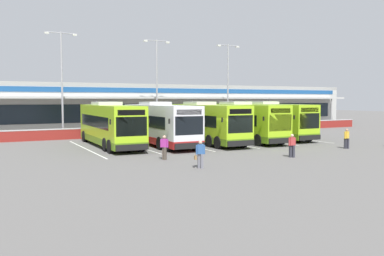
# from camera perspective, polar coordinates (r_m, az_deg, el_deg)

# --- Properties ---
(ground_plane) EXTENTS (200.00, 200.00, 0.00)m
(ground_plane) POSITION_cam_1_polar(r_m,az_deg,el_deg) (32.39, 6.07, -3.03)
(ground_plane) COLOR #605E5B
(terminal_building) EXTENTS (70.00, 13.00, 6.00)m
(terminal_building) POSITION_cam_1_polar(r_m,az_deg,el_deg) (56.55, -9.18, 3.04)
(terminal_building) COLOR #B7B7B2
(terminal_building) RESTS_ON ground
(red_barrier_wall) EXTENTS (60.00, 0.40, 1.10)m
(red_barrier_wall) POSITION_cam_1_polar(r_m,az_deg,el_deg) (45.07, -4.18, -0.30)
(red_barrier_wall) COLOR maroon
(red_barrier_wall) RESTS_ON ground
(coach_bus_leftmost) EXTENTS (3.05, 12.20, 3.78)m
(coach_bus_leftmost) POSITION_cam_1_polar(r_m,az_deg,el_deg) (34.93, -11.58, 0.37)
(coach_bus_leftmost) COLOR #9ED11E
(coach_bus_leftmost) RESTS_ON ground
(coach_bus_left_centre) EXTENTS (3.05, 12.20, 3.78)m
(coach_bus_left_centre) POSITION_cam_1_polar(r_m,az_deg,el_deg) (35.31, -4.68, 0.48)
(coach_bus_left_centre) COLOR silver
(coach_bus_left_centre) RESTS_ON ground
(coach_bus_centre) EXTENTS (3.05, 12.20, 3.78)m
(coach_bus_centre) POSITION_cam_1_polar(r_m,az_deg,el_deg) (36.96, 1.76, 0.65)
(coach_bus_centre) COLOR #9ED11E
(coach_bus_centre) RESTS_ON ground
(coach_bus_right_centre) EXTENTS (3.05, 12.20, 3.78)m
(coach_bus_right_centre) POSITION_cam_1_polar(r_m,az_deg,el_deg) (39.19, 6.89, 0.82)
(coach_bus_right_centre) COLOR #9ED11E
(coach_bus_right_centre) RESTS_ON ground
(coach_bus_rightmost) EXTENTS (3.05, 12.20, 3.78)m
(coach_bus_rightmost) POSITION_cam_1_polar(r_m,az_deg,el_deg) (42.36, 10.78, 1.02)
(coach_bus_rightmost) COLOR #9ED11E
(coach_bus_rightmost) RESTS_ON ground
(bay_stripe_far_west) EXTENTS (0.14, 13.00, 0.01)m
(bay_stripe_far_west) POSITION_cam_1_polar(r_m,az_deg,el_deg) (33.80, -14.87, -2.84)
(bay_stripe_far_west) COLOR silver
(bay_stripe_far_west) RESTS_ON ground
(bay_stripe_west) EXTENTS (0.14, 13.00, 0.01)m
(bay_stripe_west) POSITION_cam_1_polar(r_m,az_deg,el_deg) (34.95, -8.14, -2.52)
(bay_stripe_west) COLOR silver
(bay_stripe_west) RESTS_ON ground
(bay_stripe_mid_west) EXTENTS (0.14, 13.00, 0.01)m
(bay_stripe_mid_west) POSITION_cam_1_polar(r_m,az_deg,el_deg) (36.55, -1.91, -2.19)
(bay_stripe_mid_west) COLOR silver
(bay_stripe_mid_west) RESTS_ON ground
(bay_stripe_centre) EXTENTS (0.14, 13.00, 0.01)m
(bay_stripe_centre) POSITION_cam_1_polar(r_m,az_deg,el_deg) (38.54, 3.73, -1.87)
(bay_stripe_centre) COLOR silver
(bay_stripe_centre) RESTS_ON ground
(bay_stripe_mid_east) EXTENTS (0.14, 13.00, 0.01)m
(bay_stripe_mid_east) POSITION_cam_1_polar(r_m,az_deg,el_deg) (40.87, 8.78, -1.57)
(bay_stripe_mid_east) COLOR silver
(bay_stripe_mid_east) RESTS_ON ground
(bay_stripe_east) EXTENTS (0.14, 13.00, 0.01)m
(bay_stripe_east) POSITION_cam_1_polar(r_m,az_deg,el_deg) (43.48, 13.24, -1.29)
(bay_stripe_east) COLOR silver
(bay_stripe_east) RESTS_ON ground
(pedestrian_with_handbag) EXTENTS (0.64, 0.45, 1.62)m
(pedestrian_with_handbag) POSITION_cam_1_polar(r_m,az_deg,el_deg) (23.33, 1.16, -3.65)
(pedestrian_with_handbag) COLOR slate
(pedestrian_with_handbag) RESTS_ON ground
(pedestrian_child) EXTENTS (0.48, 0.42, 1.62)m
(pedestrian_child) POSITION_cam_1_polar(r_m,az_deg,el_deg) (26.67, -3.94, -2.65)
(pedestrian_child) COLOR #4C4238
(pedestrian_child) RESTS_ON ground
(pedestrian_near_bin) EXTENTS (0.54, 0.29, 1.62)m
(pedestrian_near_bin) POSITION_cam_1_polar(r_m,az_deg,el_deg) (34.94, 21.07, -1.32)
(pedestrian_near_bin) COLOR #33333D
(pedestrian_near_bin) RESTS_ON ground
(pedestrian_approaching_bus) EXTENTS (0.54, 0.33, 1.62)m
(pedestrian_approaching_bus) POSITION_cam_1_polar(r_m,az_deg,el_deg) (28.52, 13.99, -2.33)
(pedestrian_approaching_bus) COLOR #33333D
(pedestrian_approaching_bus) RESTS_ON ground
(lamp_post_west) EXTENTS (3.24, 0.28, 11.00)m
(lamp_post_west) POSITION_cam_1_polar(r_m,az_deg,el_deg) (44.33, -17.97, 6.85)
(lamp_post_west) COLOR #9E9EA3
(lamp_post_west) RESTS_ON ground
(lamp_post_centre) EXTENTS (3.24, 0.28, 11.00)m
(lamp_post_centre) POSITION_cam_1_polar(r_m,az_deg,el_deg) (47.95, -5.01, 6.81)
(lamp_post_centre) COLOR #9E9EA3
(lamp_post_centre) RESTS_ON ground
(lamp_post_east) EXTENTS (3.24, 0.28, 11.00)m
(lamp_post_east) POSITION_cam_1_polar(r_m,az_deg,el_deg) (52.05, 5.11, 6.60)
(lamp_post_east) COLOR #9E9EA3
(lamp_post_east) RESTS_ON ground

